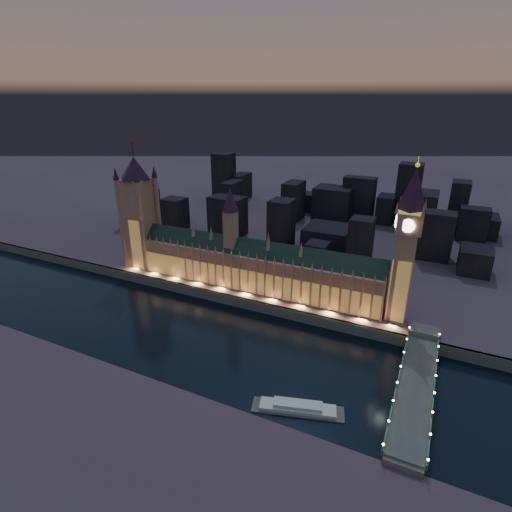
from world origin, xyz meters
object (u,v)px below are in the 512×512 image
at_px(palace_of_westminster, 253,266).
at_px(westminster_bridge, 415,385).
at_px(river_boat, 298,408).
at_px(elizabeth_tower, 407,234).
at_px(victoria_tower, 139,207).

xyz_separation_m(palace_of_westminster, westminster_bridge, (128.58, -65.18, -20.38)).
distance_m(westminster_bridge, river_boat, 65.22).
distance_m(elizabeth_tower, river_boat, 127.67).
height_order(palace_of_westminster, westminster_bridge, palace_of_westminster).
bearing_deg(victoria_tower, palace_of_westminster, -0.09).
relative_size(palace_of_westminster, victoria_tower, 1.88).
height_order(westminster_bridge, river_boat, westminster_bridge).
bearing_deg(palace_of_westminster, elizabeth_tower, 0.10).
xyz_separation_m(victoria_tower, river_boat, (184.84, -103.47, -59.32)).
height_order(palace_of_westminster, elizabeth_tower, elizabeth_tower).
relative_size(victoria_tower, river_boat, 2.22).
height_order(palace_of_westminster, river_boat, palace_of_westminster).
xyz_separation_m(palace_of_westminster, river_boat, (75.84, -103.29, -24.81)).
bearing_deg(elizabeth_tower, palace_of_westminster, -179.90).
bearing_deg(victoria_tower, river_boat, -29.24).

